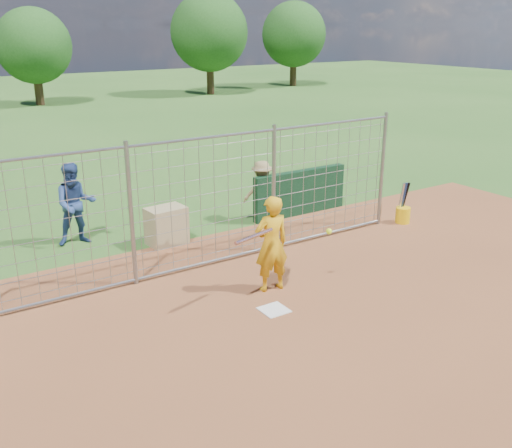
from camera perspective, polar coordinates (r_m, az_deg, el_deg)
ground at (r=9.57m, az=1.11°, el=-8.17°), size 100.00×100.00×0.00m
infield_dirt at (r=7.65m, az=14.37°, el=-16.62°), size 18.00×18.00×0.00m
home_plate at (r=9.42m, az=1.80°, el=-8.59°), size 0.43×0.43×0.02m
dugout_wall at (r=13.95m, az=4.42°, el=3.16°), size 2.60×0.20×1.10m
batter at (r=9.79m, az=1.55°, el=-2.02°), size 0.67×0.48×1.72m
bystander_a at (r=12.48m, az=-17.60°, el=1.91°), size 0.95×0.79×1.76m
bystander_c at (r=13.50m, az=0.59°, el=3.38°), size 0.99×0.66×1.42m
equipment_bin at (r=12.20m, az=-8.95°, el=-0.17°), size 0.85×0.62×0.80m
equipment_in_play at (r=9.31m, az=1.74°, el=-1.10°), size 1.98×0.30×0.28m
bucket_with_bats at (r=13.82m, az=14.47°, el=1.10°), size 0.34×0.34×0.98m
backstop_fence at (r=10.69m, az=-4.86°, el=2.05°), size 9.08×0.08×2.60m
tree_line at (r=36.04m, az=-21.30°, el=16.94°), size 44.66×6.72×6.48m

